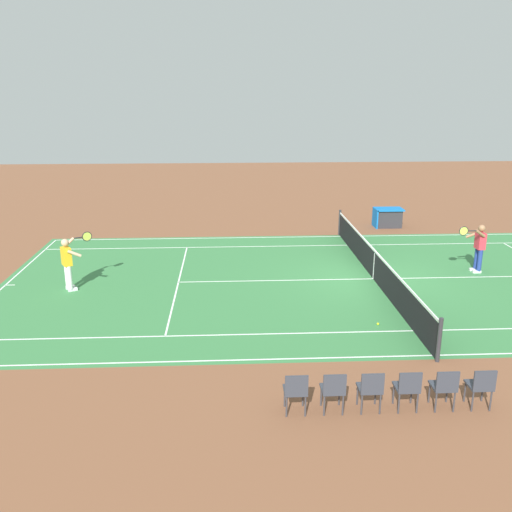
# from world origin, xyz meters

# --- Properties ---
(ground_plane) EXTENTS (60.00, 60.00, 0.00)m
(ground_plane) POSITION_xyz_m (0.00, 0.00, 0.00)
(ground_plane) COLOR brown
(court_slab) EXTENTS (24.20, 11.40, 0.00)m
(court_slab) POSITION_xyz_m (0.00, 0.00, 0.00)
(court_slab) COLOR #387A42
(court_slab) RESTS_ON ground_plane
(court_line_markings) EXTENTS (23.85, 11.05, 0.01)m
(court_line_markings) POSITION_xyz_m (0.00, 0.00, 0.00)
(court_line_markings) COLOR white
(court_line_markings) RESTS_ON ground_plane
(tennis_net) EXTENTS (0.10, 11.70, 1.08)m
(tennis_net) POSITION_xyz_m (0.00, 0.00, 0.49)
(tennis_net) COLOR #2D2D33
(tennis_net) RESTS_ON ground_plane
(tennis_player_near) EXTENTS (0.84, 1.02, 1.70)m
(tennis_player_near) POSITION_xyz_m (9.70, 0.54, 0.93)
(tennis_player_near) COLOR white
(tennis_player_near) RESTS_ON ground_plane
(tennis_player_far) EXTENTS (1.05, 0.78, 1.70)m
(tennis_player_far) POSITION_xyz_m (-3.69, -0.55, 0.93)
(tennis_player_far) COLOR navy
(tennis_player_far) RESTS_ON ground_plane
(tennis_ball) EXTENTS (0.07, 0.07, 0.07)m
(tennis_ball) POSITION_xyz_m (0.82, 3.70, 0.03)
(tennis_ball) COLOR #CCE01E
(tennis_ball) RESTS_ON ground_plane
(spectator_chair_0) EXTENTS (0.44, 0.44, 0.88)m
(spectator_chair_0) POSITION_xyz_m (-0.10, 7.77, 0.52)
(spectator_chair_0) COLOR #38383D
(spectator_chair_0) RESTS_ON ground_plane
(spectator_chair_1) EXTENTS (0.44, 0.44, 0.88)m
(spectator_chair_1) POSITION_xyz_m (0.63, 7.77, 0.52)
(spectator_chair_1) COLOR #38383D
(spectator_chair_1) RESTS_ON ground_plane
(spectator_chair_2) EXTENTS (0.44, 0.44, 0.88)m
(spectator_chair_2) POSITION_xyz_m (1.35, 7.77, 0.52)
(spectator_chair_2) COLOR #38383D
(spectator_chair_2) RESTS_ON ground_plane
(spectator_chair_3) EXTENTS (0.44, 0.44, 0.88)m
(spectator_chair_3) POSITION_xyz_m (2.07, 7.77, 0.52)
(spectator_chair_3) COLOR #38383D
(spectator_chair_3) RESTS_ON ground_plane
(spectator_chair_4) EXTENTS (0.44, 0.44, 0.88)m
(spectator_chair_4) POSITION_xyz_m (2.80, 7.77, 0.52)
(spectator_chair_4) COLOR #38383D
(spectator_chair_4) RESTS_ON ground_plane
(spectator_chair_5) EXTENTS (0.44, 0.44, 0.88)m
(spectator_chair_5) POSITION_xyz_m (3.52, 7.77, 0.52)
(spectator_chair_5) COLOR #38383D
(spectator_chair_5) RESTS_ON ground_plane
(equipment_cart_tarped) EXTENTS (1.25, 0.84, 0.85)m
(equipment_cart_tarped) POSITION_xyz_m (-2.43, -7.07, 0.44)
(equipment_cart_tarped) COLOR #2D2D33
(equipment_cart_tarped) RESTS_ON ground_plane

